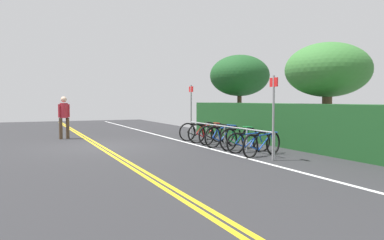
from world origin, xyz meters
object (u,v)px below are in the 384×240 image
bicycle_1 (208,133)px  bicycle_6 (262,144)px  bicycle_0 (199,131)px  sign_post_far (273,110)px  bicycle_3 (223,136)px  bike_rack (225,131)px  bicycle_5 (249,142)px  pedestrian (64,114)px  bicycle_2 (217,135)px  sign_post_near (191,106)px  bicycle_4 (239,138)px  tree_near_left (240,76)px  tree_mid (328,71)px

bicycle_1 → bicycle_6: (3.82, -0.14, -0.03)m
bicycle_0 → sign_post_far: 5.59m
sign_post_far → bicycle_3: bearing=175.4°
bicycle_0 → bicycle_3: bearing=-2.7°
bike_rack → sign_post_far: sign_post_far is taller
bicycle_5 → bike_rack: bearing=-180.0°
pedestrian → bicycle_0: bearing=61.0°
bike_rack → pedestrian: (-5.06, -4.83, 0.47)m
bicycle_2 → sign_post_far: sign_post_far is taller
bicycle_5 → sign_post_far: 1.95m
bike_rack → sign_post_near: 3.52m
bicycle_1 → pedestrian: 6.11m
bicycle_0 → bicycle_5: (3.87, -0.09, -0.04)m
bicycle_0 → bicycle_5: 3.87m
bicycle_3 → bicycle_6: 2.38m
bicycle_5 → sign_post_far: bearing=-9.7°
bicycle_6 → pedestrian: pedestrian is taller
bicycle_0 → bicycle_1: (0.82, 0.00, 0.00)m
bike_rack → bicycle_4: bearing=6.1°
bicycle_5 → tree_near_left: tree_near_left is taller
pedestrian → bicycle_6: bearing=33.0°
bicycle_1 → tree_mid: 4.87m
bicycle_5 → tree_near_left: (-5.76, 3.16, 2.47)m
bicycle_1 → sign_post_near: 2.16m
bicycle_1 → bicycle_5: (3.05, -0.10, -0.04)m
bicycle_6 → tree_near_left: size_ratio=0.45×
bike_rack → bicycle_5: (1.54, 0.00, -0.24)m
bicycle_5 → bicycle_6: (0.77, -0.04, 0.02)m
bicycle_2 → bicycle_6: (3.12, -0.17, -0.01)m
bicycle_0 → bicycle_2: (1.52, 0.03, -0.01)m
bicycle_6 → sign_post_near: size_ratio=0.75×
bicycle_4 → tree_mid: size_ratio=0.47×
sign_post_near → tree_mid: 5.90m
bicycle_4 → sign_post_near: 4.36m
sign_post_far → tree_mid: (-1.57, 3.37, 1.26)m
bicycle_6 → sign_post_far: size_ratio=0.75×
bicycle_4 → tree_near_left: tree_near_left is taller
bicycle_2 → bicycle_4: bearing=-1.3°
bicycle_3 → pedestrian: size_ratio=0.96×
bicycle_0 → bicycle_2: size_ratio=1.06×
bicycle_5 → tree_mid: size_ratio=0.45×
bicycle_2 → sign_post_far: bearing=-5.8°
bicycle_4 → tree_mid: bearing=75.7°
bicycle_0 → pedestrian: bearing=-119.0°
bicycle_3 → bicycle_6: size_ratio=0.99×
sign_post_far → tree_near_left: tree_near_left is taller
bicycle_1 → sign_post_far: sign_post_far is taller
bicycle_2 → sign_post_near: 2.80m
bicycle_1 → bicycle_6: size_ratio=1.01×
bicycle_3 → pedestrian: (-4.99, -4.82, 0.66)m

